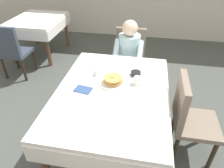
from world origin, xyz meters
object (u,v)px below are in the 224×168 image
spoon_near_edge (108,101)px  breakfast_stack (113,80)px  diner_person (129,52)px  cup_coffee (137,81)px  knife_right_of_plate (131,87)px  dining_table_main (112,97)px  background_chair_empty (11,49)px  fork_left_of_plate (94,83)px  chair_diner (129,56)px  plate_breakfast (113,83)px  background_table_far (38,24)px  chair_right_side (188,115)px  syrup_pitcher (96,73)px  bowl_butter (136,73)px

spoon_near_edge → breakfast_stack: bearing=103.0°
diner_person → cup_coffee: diner_person is taller
knife_right_of_plate → breakfast_stack: bearing=85.0°
dining_table_main → diner_person: bearing=87.1°
breakfast_stack → background_chair_empty: (-1.83, 0.96, -0.26)m
fork_left_of_plate → chair_diner: bearing=-10.2°
dining_table_main → background_chair_empty: background_chair_empty is taller
diner_person → cup_coffee: size_ratio=9.91×
cup_coffee → background_chair_empty: (-2.08, 0.93, -0.25)m
plate_breakfast → spoon_near_edge: bearing=-87.7°
dining_table_main → diner_person: diner_person is taller
chair_diner → plate_breakfast: 1.08m
background_table_far → chair_right_side: bearing=-37.7°
dining_table_main → chair_diner: 1.18m
background_table_far → dining_table_main: bearing=-47.6°
chair_diner → syrup_pitcher: size_ratio=11.62×
syrup_pitcher → background_table_far: 2.43m
syrup_pitcher → cup_coffee: bearing=-9.6°
plate_breakfast → background_chair_empty: background_chair_empty is taller
syrup_pitcher → spoon_near_edge: 0.47m
chair_diner → background_chair_empty: (-1.90, -0.10, 0.00)m
cup_coffee → diner_person: bearing=102.0°
background_table_far → chair_diner: bearing=-24.2°
background_chair_empty → chair_diner: bearing=2.9°
chair_diner → knife_right_of_plate: (0.12, -1.08, 0.21)m
fork_left_of_plate → diner_person: bearing=-12.3°
diner_person → bowl_butter: (0.15, -0.69, 0.09)m
fork_left_of_plate → background_table_far: 2.54m
bowl_butter → syrup_pitcher: size_ratio=1.37×
bowl_butter → fork_left_of_plate: size_ratio=0.61×
syrup_pitcher → spoon_near_edge: (0.22, -0.41, -0.04)m
chair_diner → chair_right_side: 1.37m
syrup_pitcher → breakfast_stack: bearing=-28.3°
fork_left_of_plate → background_chair_empty: size_ratio=0.19×
chair_diner → fork_left_of_plate: (-0.26, -1.08, 0.21)m
fork_left_of_plate → spoon_near_edge: 0.34m
diner_person → cup_coffee: bearing=102.0°
chair_right_side → spoon_near_edge: chair_right_side is taller
plate_breakfast → cup_coffee: 0.26m
plate_breakfast → dining_table_main: bearing=-81.9°
plate_breakfast → breakfast_stack: size_ratio=1.40×
dining_table_main → spoon_near_edge: (-0.00, -0.18, 0.09)m
spoon_near_edge → cup_coffee: bearing=65.1°
bowl_butter → spoon_near_edge: (-0.21, -0.50, -0.02)m
spoon_near_edge → fork_left_of_plate: bearing=137.5°
bowl_butter → syrup_pitcher: (-0.43, -0.09, 0.02)m
diner_person → spoon_near_edge: 1.20m
breakfast_stack → dining_table_main: bearing=-82.8°
chair_diner → breakfast_stack: chair_diner is taller
diner_person → knife_right_of_plate: bearing=97.6°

